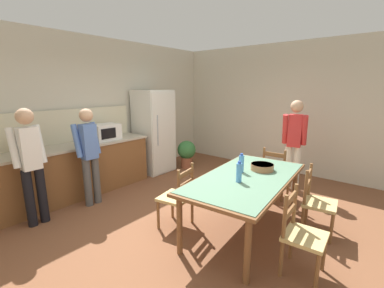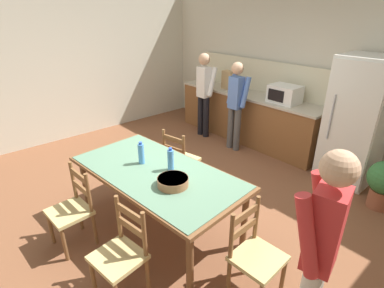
{
  "view_description": "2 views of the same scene",
  "coord_description": "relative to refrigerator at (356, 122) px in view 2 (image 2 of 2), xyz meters",
  "views": [
    {
      "loc": [
        -2.67,
        -2.17,
        1.94
      ],
      "look_at": [
        0.18,
        0.18,
        1.11
      ],
      "focal_mm": 24.0,
      "sensor_mm": 36.0,
      "label": 1
    },
    {
      "loc": [
        2.74,
        -2.3,
        2.44
      ],
      "look_at": [
        0.26,
        -0.12,
        0.93
      ],
      "focal_mm": 28.0,
      "sensor_mm": 36.0,
      "label": 2
    }
  ],
  "objects": [
    {
      "name": "chair_side_near_right",
      "position": [
        -0.43,
        -3.64,
        -0.49
      ],
      "size": [
        0.47,
        0.45,
        0.91
      ],
      "rotation": [
        0.0,
        0.0,
        0.13
      ],
      "color": "brown",
      "rests_on": "ground"
    },
    {
      "name": "bottle_near_centre",
      "position": [
        -1.22,
        -2.89,
        -0.03
      ],
      "size": [
        0.07,
        0.07,
        0.27
      ],
      "color": "#4C8ED6",
      "rests_on": "dining_table"
    },
    {
      "name": "paper_bag",
      "position": [
        -2.53,
        0.01,
        0.19
      ],
      "size": [
        0.24,
        0.16,
        0.36
      ],
      "primitive_type": "cube",
      "color": "tan",
      "rests_on": "kitchen_counter"
    },
    {
      "name": "chair_side_far_left",
      "position": [
        -1.49,
        -2.1,
        -0.49
      ],
      "size": [
        0.49,
        0.47,
        0.91
      ],
      "rotation": [
        0.0,
        0.0,
        3.33
      ],
      "color": "brown",
      "rests_on": "ground"
    },
    {
      "name": "microwave",
      "position": [
        -1.23,
        0.02,
        0.16
      ],
      "size": [
        0.5,
        0.39,
        0.3
      ],
      "color": "white",
      "rests_on": "kitchen_counter"
    },
    {
      "name": "chair_head_end",
      "position": [
        0.36,
        -2.75,
        -0.49
      ],
      "size": [
        0.42,
        0.44,
        0.91
      ],
      "rotation": [
        0.0,
        0.0,
        1.62
      ],
      "color": "brown",
      "rests_on": "ground"
    },
    {
      "name": "kitchen_counter",
      "position": [
        -2.03,
        0.04,
        -0.46
      ],
      "size": [
        3.12,
        0.66,
        0.94
      ],
      "color": "brown",
      "rests_on": "ground"
    },
    {
      "name": "refrigerator",
      "position": [
        0.0,
        0.0,
        0.0
      ],
      "size": [
        0.73,
        0.73,
        1.87
      ],
      "color": "silver",
      "rests_on": "ground"
    },
    {
      "name": "wall_back",
      "position": [
        -1.25,
        0.47,
        0.52
      ],
      "size": [
        6.52,
        0.12,
        2.9
      ],
      "primitive_type": "cube",
      "color": "beige",
      "rests_on": "ground"
    },
    {
      "name": "person_at_counter",
      "position": [
        -1.87,
        -0.5,
        -0.03
      ],
      "size": [
        0.4,
        0.28,
        1.61
      ],
      "rotation": [
        0.0,
        0.0,
        1.57
      ],
      "color": "#4C4C4C",
      "rests_on": "ground"
    },
    {
      "name": "chair_side_near_left",
      "position": [
        -1.36,
        -3.72,
        -0.49
      ],
      "size": [
        0.44,
        0.42,
        0.91
      ],
      "rotation": [
        0.0,
        0.0,
        0.06
      ],
      "color": "brown",
      "rests_on": "ground"
    },
    {
      "name": "serving_bowl",
      "position": [
        -0.6,
        -2.91,
        -0.1
      ],
      "size": [
        0.32,
        0.32,
        0.09
      ],
      "color": "#9E6642",
      "rests_on": "dining_table"
    },
    {
      "name": "person_at_sink",
      "position": [
        -2.72,
        -0.48,
        0.0
      ],
      "size": [
        0.42,
        0.29,
        1.67
      ],
      "rotation": [
        0.0,
        0.0,
        1.57
      ],
      "color": "black",
      "rests_on": "ground"
    },
    {
      "name": "bottle_off_centre",
      "position": [
        -0.87,
        -2.73,
        -0.03
      ],
      "size": [
        0.07,
        0.07,
        0.27
      ],
      "color": "#4C8ED6",
      "rests_on": "dining_table"
    },
    {
      "name": "person_by_table",
      "position": [
        0.91,
        -2.85,
        0.02
      ],
      "size": [
        0.35,
        0.47,
        1.7
      ],
      "rotation": [
        0.0,
        0.0,
        3.36
      ],
      "color": "silver",
      "rests_on": "ground"
    },
    {
      "name": "dining_table",
      "position": [
        -0.96,
        -2.87,
        -0.23
      ],
      "size": [
        2.15,
        1.21,
        0.78
      ],
      "rotation": [
        0.0,
        0.0,
        0.09
      ],
      "color": "brown",
      "rests_on": "ground"
    },
    {
      "name": "ground_plane",
      "position": [
        -1.25,
        -2.19,
        -0.93
      ],
      "size": [
        8.32,
        8.32,
        0.0
      ],
      "primitive_type": "plane",
      "color": "brown"
    },
    {
      "name": "counter_splashback",
      "position": [
        -2.02,
        0.35,
        0.31
      ],
      "size": [
        3.08,
        0.03,
        0.6
      ],
      "primitive_type": "cube",
      "color": "beige",
      "rests_on": "kitchen_counter"
    },
    {
      "name": "wall_left",
      "position": [
        -4.51,
        -2.19,
        0.52
      ],
      "size": [
        0.12,
        5.2,
        2.9
      ],
      "primitive_type": "cube",
      "color": "beige",
      "rests_on": "ground"
    }
  ]
}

